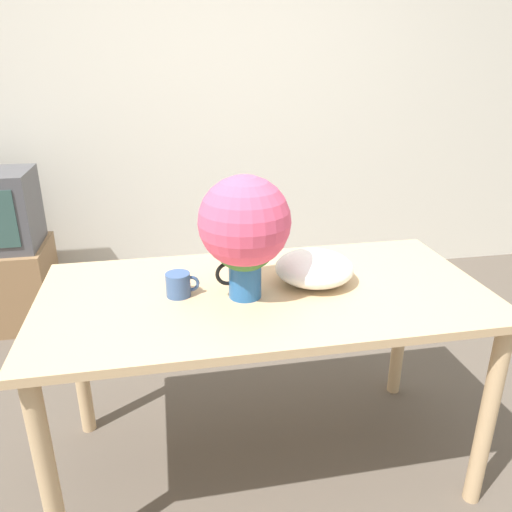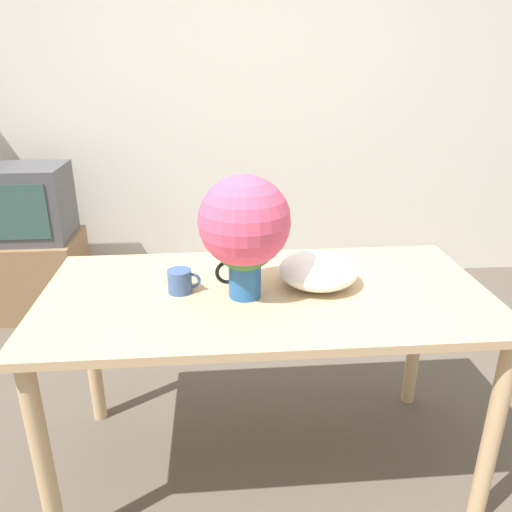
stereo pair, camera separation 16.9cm
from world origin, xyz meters
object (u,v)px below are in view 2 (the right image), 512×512
Objects in this scene: tv_set at (23,203)px; coffee_mug at (181,281)px; white_bowl at (318,270)px; flower_vase at (244,228)px.

coffee_mug is at bearing -54.15° from tv_set.
white_bowl is 2.10m from tv_set.
coffee_mug is at bearing -177.92° from white_bowl.
coffee_mug is 0.50m from white_bowl.
coffee_mug is (-0.23, 0.05, -0.21)m from flower_vase.
coffee_mug is 1.79m from tv_set.
flower_vase is 1.98m from tv_set.
flower_vase is 1.49× the size of white_bowl.
tv_set reaches higher than coffee_mug.
flower_vase is 0.34m from white_bowl.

